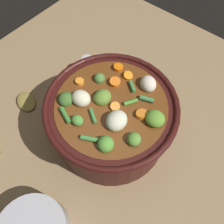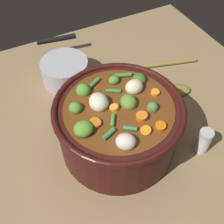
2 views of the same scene
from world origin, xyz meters
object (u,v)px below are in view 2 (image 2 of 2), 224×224
Objects in this scene: wooden_spoon at (173,78)px; salt_shaker at (204,141)px; cooking_pot at (118,125)px; small_saucepan at (65,70)px.

wooden_spoon is 2.89× the size of salt_shaker.
salt_shaker is (0.11, 0.19, -0.04)m from cooking_pot.
cooking_pot reaches higher than wooden_spoon.
cooking_pot is 1.44× the size of wooden_spoon.
salt_shaker is at bearing 58.82° from cooking_pot.
salt_shaker is (0.26, -0.09, 0.03)m from wooden_spoon.
wooden_spoon is 0.27m from salt_shaker.
small_saucepan reaches higher than wooden_spoon.
salt_shaker is 0.47m from small_saucepan.
wooden_spoon is at bearing 161.09° from salt_shaker.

